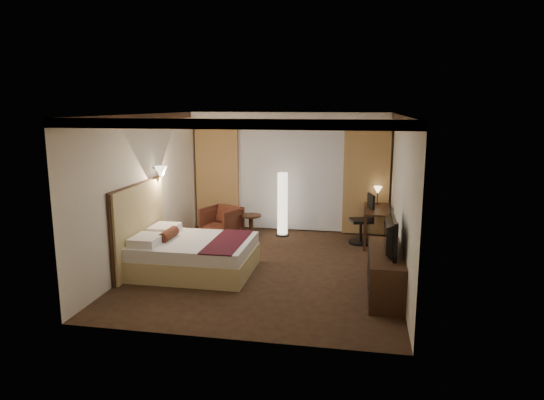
% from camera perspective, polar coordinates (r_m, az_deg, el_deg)
% --- Properties ---
extents(floor, '(4.50, 5.50, 0.01)m').
position_cam_1_polar(floor, '(8.75, -0.48, -7.91)').
color(floor, black).
rests_on(floor, ground).
extents(ceiling, '(4.50, 5.50, 0.01)m').
position_cam_1_polar(ceiling, '(8.27, -0.51, 10.06)').
color(ceiling, white).
rests_on(ceiling, back_wall).
extents(back_wall, '(4.50, 0.02, 2.70)m').
position_cam_1_polar(back_wall, '(11.08, 2.22, 3.33)').
color(back_wall, beige).
rests_on(back_wall, floor).
extents(left_wall, '(0.02, 5.50, 2.70)m').
position_cam_1_polar(left_wall, '(9.10, -14.55, 1.26)').
color(left_wall, beige).
rests_on(left_wall, floor).
extents(right_wall, '(0.02, 5.50, 2.70)m').
position_cam_1_polar(right_wall, '(8.28, 14.97, 0.28)').
color(right_wall, beige).
rests_on(right_wall, floor).
extents(crown_molding, '(4.50, 5.50, 0.12)m').
position_cam_1_polar(crown_molding, '(8.27, -0.51, 9.64)').
color(crown_molding, black).
rests_on(crown_molding, ceiling).
extents(soffit, '(4.50, 0.50, 0.20)m').
position_cam_1_polar(soffit, '(10.74, 2.08, 9.77)').
color(soffit, white).
rests_on(soffit, ceiling).
extents(curtain_sheer, '(2.48, 0.04, 2.45)m').
position_cam_1_polar(curtain_sheer, '(11.02, 2.16, 2.76)').
color(curtain_sheer, silver).
rests_on(curtain_sheer, back_wall).
extents(curtain_left_drape, '(1.00, 0.14, 2.45)m').
position_cam_1_polar(curtain_left_drape, '(11.33, -6.43, 2.93)').
color(curtain_left_drape, tan).
rests_on(curtain_left_drape, back_wall).
extents(curtain_right_drape, '(1.00, 0.14, 2.45)m').
position_cam_1_polar(curtain_right_drape, '(10.85, 11.04, 2.42)').
color(curtain_right_drape, tan).
rests_on(curtain_right_drape, back_wall).
extents(wall_sconce, '(0.24, 0.24, 0.24)m').
position_cam_1_polar(wall_sconce, '(9.28, -12.92, 3.20)').
color(wall_sconce, white).
rests_on(wall_sconce, left_wall).
extents(bed, '(1.98, 1.54, 0.58)m').
position_cam_1_polar(bed, '(8.54, -9.07, -6.49)').
color(bed, white).
rests_on(bed, floor).
extents(headboard, '(0.12, 1.84, 1.50)m').
position_cam_1_polar(headboard, '(8.80, -15.32, -3.12)').
color(headboard, tan).
rests_on(headboard, floor).
extents(armchair, '(0.93, 0.90, 0.74)m').
position_cam_1_polar(armchair, '(10.65, -5.96, -2.41)').
color(armchair, '#4B2216').
rests_on(armchair, floor).
extents(side_table, '(0.45, 0.45, 0.50)m').
position_cam_1_polar(side_table, '(10.63, -2.47, -3.06)').
color(side_table, black).
rests_on(side_table, floor).
extents(floor_lamp, '(0.30, 0.30, 1.42)m').
position_cam_1_polar(floor_lamp, '(10.64, 1.25, -0.50)').
color(floor_lamp, white).
rests_on(floor_lamp, floor).
extents(desk, '(0.55, 1.28, 0.75)m').
position_cam_1_polar(desk, '(10.34, 12.26, -3.00)').
color(desk, black).
rests_on(desk, floor).
extents(desk_lamp, '(0.18, 0.18, 0.34)m').
position_cam_1_polar(desk_lamp, '(10.70, 12.31, 0.46)').
color(desk_lamp, '#FFD899').
rests_on(desk_lamp, desk).
extents(office_chair, '(0.62, 0.62, 1.05)m').
position_cam_1_polar(office_chair, '(10.25, 10.45, -2.19)').
color(office_chair, black).
rests_on(office_chair, floor).
extents(dresser, '(0.50, 1.72, 0.67)m').
position_cam_1_polar(dresser, '(7.68, 13.19, -8.32)').
color(dresser, black).
rests_on(dresser, floor).
extents(television, '(0.65, 1.12, 0.15)m').
position_cam_1_polar(television, '(7.49, 13.18, -3.59)').
color(television, black).
rests_on(television, dresser).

